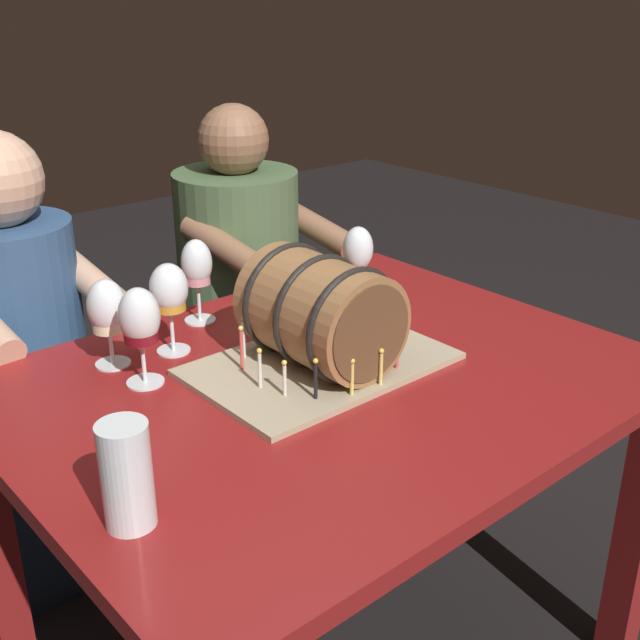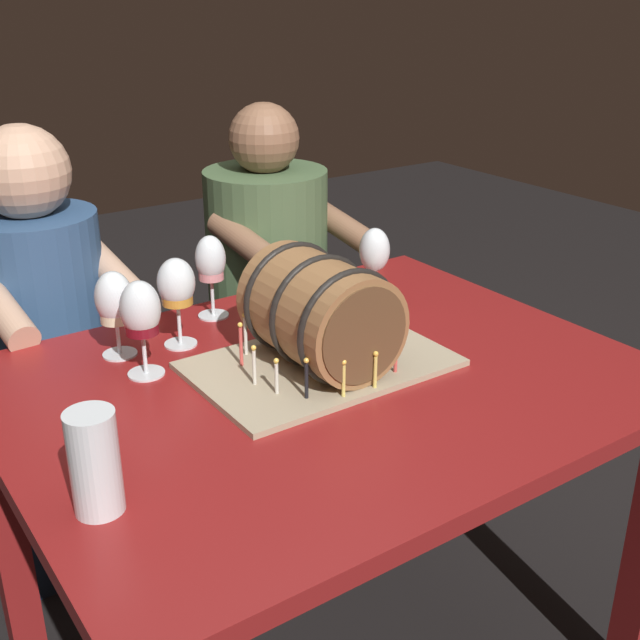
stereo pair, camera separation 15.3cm
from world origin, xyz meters
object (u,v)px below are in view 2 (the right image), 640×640
at_px(barrel_cake, 320,318).
at_px(wine_glass_empty, 375,252).
at_px(wine_glass_rose, 211,263).
at_px(beer_pint, 95,466).
at_px(person_seated_left, 53,378).
at_px(wine_glass_white, 114,302).
at_px(wine_glass_red, 141,313).
at_px(wine_glass_amber, 176,287).
at_px(dining_table, 323,427).
at_px(person_seated_right, 270,317).

relative_size(barrel_cake, wine_glass_empty, 2.71).
bearing_deg(wine_glass_rose, beer_pint, -130.52).
bearing_deg(person_seated_left, wine_glass_white, -85.70).
bearing_deg(wine_glass_red, wine_glass_amber, 37.16).
relative_size(barrel_cake, wine_glass_rose, 2.60).
bearing_deg(wine_glass_amber, beer_pint, -127.14).
bearing_deg(wine_glass_rose, dining_table, -84.66).
relative_size(wine_glass_red, wine_glass_white, 1.07).
distance_m(wine_glass_red, person_seated_right, 0.87).
height_order(wine_glass_empty, person_seated_left, person_seated_left).
bearing_deg(wine_glass_white, beer_pint, -114.60).
bearing_deg(wine_glass_empty, wine_glass_white, 173.52).
bearing_deg(wine_glass_amber, barrel_cake, -54.06).
bearing_deg(wine_glass_empty, person_seated_left, 142.02).
distance_m(wine_glass_empty, wine_glass_rose, 0.38).
distance_m(wine_glass_rose, person_seated_left, 0.57).
bearing_deg(dining_table, wine_glass_red, 144.58).
relative_size(wine_glass_white, wine_glass_amber, 0.94).
height_order(dining_table, wine_glass_red, wine_glass_red).
height_order(wine_glass_rose, beer_pint, wine_glass_rose).
bearing_deg(wine_glass_amber, wine_glass_rose, 37.69).
bearing_deg(wine_glass_red, barrel_cake, -28.99).
distance_m(wine_glass_white, wine_glass_amber, 0.13).
bearing_deg(wine_glass_white, person_seated_left, 94.30).
bearing_deg(wine_glass_amber, person_seated_left, 108.99).
bearing_deg(beer_pint, wine_glass_rose, 49.48).
height_order(dining_table, person_seated_left, person_seated_left).
height_order(barrel_cake, wine_glass_white, barrel_cake).
bearing_deg(person_seated_left, person_seated_right, 0.03).
distance_m(barrel_cake, wine_glass_rose, 0.35).
height_order(wine_glass_red, person_seated_left, person_seated_left).
xyz_separation_m(wine_glass_rose, wine_glass_amber, (-0.13, -0.10, 0.00)).
bearing_deg(person_seated_left, wine_glass_red, -85.63).
relative_size(barrel_cake, person_seated_right, 0.43).
height_order(wine_glass_rose, person_seated_left, person_seated_left).
height_order(wine_glass_empty, wine_glass_rose, wine_glass_rose).
bearing_deg(dining_table, beer_pint, -161.88).
xyz_separation_m(barrel_cake, person_seated_right, (0.30, 0.70, -0.32)).
relative_size(wine_glass_empty, person_seated_left, 0.16).
distance_m(wine_glass_empty, wine_glass_red, 0.59).
height_order(wine_glass_red, beer_pint, wine_glass_red).
relative_size(wine_glass_empty, wine_glass_amber, 0.96).
bearing_deg(wine_glass_red, dining_table, -35.42).
height_order(barrel_cake, wine_glass_amber, barrel_cake).
xyz_separation_m(wine_glass_red, wine_glass_white, (-0.01, 0.11, -0.01)).
height_order(wine_glass_red, person_seated_right, person_seated_right).
distance_m(barrel_cake, wine_glass_amber, 0.31).
distance_m(barrel_cake, beer_pint, 0.56).
xyz_separation_m(wine_glass_red, person_seated_left, (-0.04, 0.54, -0.35)).
relative_size(wine_glass_rose, wine_glass_amber, 1.00).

